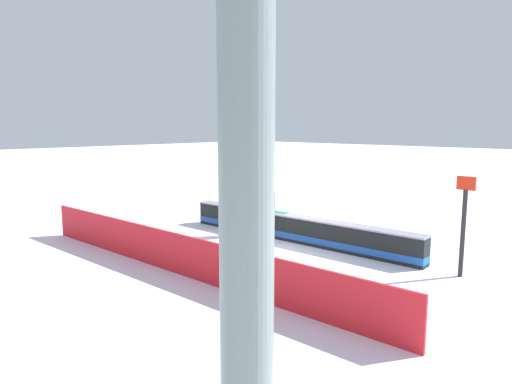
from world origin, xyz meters
The scene contains 5 objects.
ground_plane centered at (0.00, 0.00, 0.00)m, with size 120.00×120.00×0.00m, color white.
grind_box centered at (0.00, 0.00, 0.34)m, with size 7.69×0.77×0.75m.
snowboarder centered at (1.21, 0.06, 1.49)m, with size 1.58×0.62×1.37m.
safety_fence centered at (0.00, 4.09, 0.46)m, with size 11.08×0.06×0.92m, color red.
trail_marker centered at (-4.62, -0.10, 1.19)m, with size 0.40×0.10×2.23m.
Camera 1 is at (-8.05, 10.06, 3.32)m, focal length 31.97 mm.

